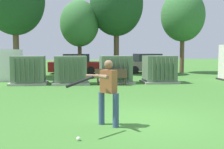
{
  "coord_description": "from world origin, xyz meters",
  "views": [
    {
      "loc": [
        -2.04,
        -7.91,
        2.02
      ],
      "look_at": [
        -0.44,
        3.5,
        1.0
      ],
      "focal_mm": 46.17,
      "sensor_mm": 36.0,
      "label": 1
    }
  ],
  "objects_px": {
    "transformer_east": "(159,70)",
    "transformer_mid_west": "(71,70)",
    "sports_ball": "(78,139)",
    "parked_car_left_of_center": "(146,64)",
    "parked_car_leftmost": "(75,64)",
    "transformer_mid_east": "(116,70)",
    "park_bench": "(111,76)",
    "transformer_west": "(29,71)",
    "batter": "(107,89)"
  },
  "relations": [
    {
      "from": "batter",
      "to": "park_bench",
      "type": "bearing_deg",
      "value": 81.46
    },
    {
      "from": "transformer_west",
      "to": "parked_car_leftmost",
      "type": "distance_m",
      "value": 7.44
    },
    {
      "from": "transformer_mid_west",
      "to": "sports_ball",
      "type": "xyz_separation_m",
      "value": [
        0.18,
        -10.51,
        -0.74
      ]
    },
    {
      "from": "park_bench",
      "to": "sports_ball",
      "type": "distance_m",
      "value": 9.81
    },
    {
      "from": "batter",
      "to": "transformer_mid_east",
      "type": "bearing_deg",
      "value": 79.94
    },
    {
      "from": "transformer_west",
      "to": "transformer_mid_east",
      "type": "xyz_separation_m",
      "value": [
        5.04,
        -0.15,
        0.0
      ]
    },
    {
      "from": "transformer_west",
      "to": "parked_car_leftmost",
      "type": "height_order",
      "value": "same"
    },
    {
      "from": "transformer_west",
      "to": "sports_ball",
      "type": "distance_m",
      "value": 11.06
    },
    {
      "from": "batter",
      "to": "parked_car_left_of_center",
      "type": "relative_size",
      "value": 0.4
    },
    {
      "from": "transformer_east",
      "to": "park_bench",
      "type": "height_order",
      "value": "transformer_east"
    },
    {
      "from": "transformer_mid_west",
      "to": "transformer_mid_east",
      "type": "xyz_separation_m",
      "value": [
        2.64,
        0.07,
        0.0
      ]
    },
    {
      "from": "transformer_mid_west",
      "to": "transformer_mid_east",
      "type": "height_order",
      "value": "same"
    },
    {
      "from": "sports_ball",
      "to": "parked_car_left_of_center",
      "type": "height_order",
      "value": "parked_car_left_of_center"
    },
    {
      "from": "parked_car_leftmost",
      "to": "parked_car_left_of_center",
      "type": "bearing_deg",
      "value": 0.68
    },
    {
      "from": "transformer_west",
      "to": "park_bench",
      "type": "relative_size",
      "value": 1.14
    },
    {
      "from": "transformer_west",
      "to": "parked_car_leftmost",
      "type": "bearing_deg",
      "value": 68.19
    },
    {
      "from": "transformer_mid_east",
      "to": "batter",
      "type": "relative_size",
      "value": 1.21
    },
    {
      "from": "transformer_east",
      "to": "batter",
      "type": "bearing_deg",
      "value": -114.88
    },
    {
      "from": "transformer_mid_west",
      "to": "parked_car_left_of_center",
      "type": "distance_m",
      "value": 9.62
    },
    {
      "from": "transformer_mid_west",
      "to": "transformer_east",
      "type": "bearing_deg",
      "value": -1.01
    },
    {
      "from": "transformer_mid_west",
      "to": "transformer_east",
      "type": "xyz_separation_m",
      "value": [
        5.28,
        -0.09,
        0.0
      ]
    },
    {
      "from": "park_bench",
      "to": "sports_ball",
      "type": "relative_size",
      "value": 20.48
    },
    {
      "from": "sports_ball",
      "to": "parked_car_leftmost",
      "type": "relative_size",
      "value": 0.02
    },
    {
      "from": "parked_car_leftmost",
      "to": "transformer_mid_west",
      "type": "bearing_deg",
      "value": -92.97
    },
    {
      "from": "transformer_mid_west",
      "to": "parked_car_left_of_center",
      "type": "bearing_deg",
      "value": 48.44
    },
    {
      "from": "transformer_east",
      "to": "park_bench",
      "type": "bearing_deg",
      "value": -164.65
    },
    {
      "from": "transformer_east",
      "to": "parked_car_left_of_center",
      "type": "height_order",
      "value": "same"
    },
    {
      "from": "sports_ball",
      "to": "parked_car_left_of_center",
      "type": "distance_m",
      "value": 18.78
    },
    {
      "from": "park_bench",
      "to": "parked_car_left_of_center",
      "type": "distance_m",
      "value": 9.13
    },
    {
      "from": "transformer_east",
      "to": "batter",
      "type": "height_order",
      "value": "batter"
    },
    {
      "from": "parked_car_leftmost",
      "to": "transformer_west",
      "type": "bearing_deg",
      "value": -111.81
    },
    {
      "from": "park_bench",
      "to": "parked_car_leftmost",
      "type": "distance_m",
      "value": 8.27
    },
    {
      "from": "transformer_mid_east",
      "to": "parked_car_leftmost",
      "type": "bearing_deg",
      "value": 107.85
    },
    {
      "from": "transformer_west",
      "to": "sports_ball",
      "type": "height_order",
      "value": "transformer_west"
    },
    {
      "from": "park_bench",
      "to": "parked_car_leftmost",
      "type": "bearing_deg",
      "value": 103.03
    },
    {
      "from": "transformer_west",
      "to": "batter",
      "type": "xyz_separation_m",
      "value": [
        3.36,
        -9.62,
        0.19
      ]
    },
    {
      "from": "transformer_west",
      "to": "parked_car_left_of_center",
      "type": "bearing_deg",
      "value": 38.5
    },
    {
      "from": "transformer_mid_west",
      "to": "parked_car_leftmost",
      "type": "bearing_deg",
      "value": 87.03
    },
    {
      "from": "batter",
      "to": "sports_ball",
      "type": "bearing_deg",
      "value": -125.21
    },
    {
      "from": "park_bench",
      "to": "parked_car_leftmost",
      "type": "relative_size",
      "value": 0.43
    },
    {
      "from": "transformer_mid_east",
      "to": "parked_car_leftmost",
      "type": "xyz_separation_m",
      "value": [
        -2.27,
        7.06,
        -0.04
      ]
    },
    {
      "from": "transformer_east",
      "to": "transformer_mid_west",
      "type": "bearing_deg",
      "value": 178.99
    },
    {
      "from": "transformer_west",
      "to": "transformer_mid_east",
      "type": "distance_m",
      "value": 5.04
    },
    {
      "from": "transformer_mid_west",
      "to": "parked_car_leftmost",
      "type": "relative_size",
      "value": 0.48
    },
    {
      "from": "transformer_west",
      "to": "sports_ball",
      "type": "relative_size",
      "value": 23.33
    },
    {
      "from": "sports_ball",
      "to": "parked_car_leftmost",
      "type": "distance_m",
      "value": 17.65
    },
    {
      "from": "sports_ball",
      "to": "transformer_mid_east",
      "type": "bearing_deg",
      "value": 76.91
    },
    {
      "from": "parked_car_leftmost",
      "to": "park_bench",
      "type": "bearing_deg",
      "value": -76.97
    },
    {
      "from": "transformer_west",
      "to": "park_bench",
      "type": "xyz_separation_m",
      "value": [
        4.63,
        -1.15,
        -0.25
      ]
    },
    {
      "from": "parked_car_leftmost",
      "to": "transformer_east",
      "type": "bearing_deg",
      "value": -55.8
    }
  ]
}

